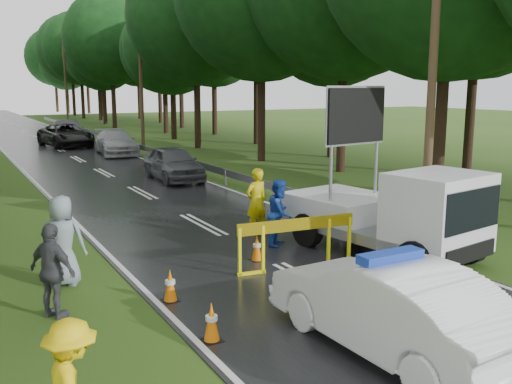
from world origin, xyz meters
TOP-DOWN VIEW (x-y plane):
  - ground at (0.00, 0.00)m, footprint 160.00×160.00m
  - road at (0.00, 30.00)m, footprint 7.00×140.00m
  - guardrail at (3.70, 29.67)m, footprint 0.12×60.06m
  - utility_pole_near at (5.20, 2.00)m, footprint 1.40×0.24m
  - utility_pole_mid at (5.20, 28.00)m, footprint 1.40×0.24m
  - utility_pole_far at (5.20, 54.00)m, footprint 1.40×0.24m
  - police_sedan at (-0.80, -3.19)m, footprint 1.81×4.62m
  - work_truck at (2.81, 0.69)m, footprint 3.06×5.47m
  - barrier at (0.19, 1.00)m, footprint 2.92×0.37m
  - officer at (0.89, 4.19)m, footprint 0.76×0.56m
  - civilian at (0.91, 2.93)m, footprint 1.09×1.08m
  - bystander_mid at (-5.20, 0.79)m, footprint 0.94×1.10m
  - bystander_right at (-4.71, 2.50)m, footprint 1.13×0.98m
  - queue_car_first at (2.24, 14.41)m, footprint 1.99×4.57m
  - queue_car_second at (2.60, 25.31)m, footprint 2.56×5.36m
  - queue_car_third at (0.80, 31.60)m, footprint 3.35×5.97m
  - queue_car_fourth at (2.60, 40.17)m, footprint 1.76×4.25m
  - cone_near_left at (-3.11, -1.52)m, footprint 0.33×0.33m
  - cone_center at (-0.31, 2.00)m, footprint 0.31×0.31m
  - cone_far at (0.85, 4.34)m, footprint 0.31×0.31m
  - cone_left_mid at (-3.08, 0.50)m, footprint 0.32×0.32m
  - cone_right at (3.50, 2.71)m, footprint 0.37×0.37m

SIDE VIEW (x-z plane):
  - ground at x=0.00m, z-range 0.00..0.00m
  - road at x=0.00m, z-range 0.00..0.02m
  - cone_far at x=0.85m, z-range -0.01..0.64m
  - cone_center at x=-0.31m, z-range -0.01..0.64m
  - cone_left_mid at x=-3.08m, z-range -0.01..0.66m
  - cone_near_left at x=-3.11m, z-range -0.01..0.68m
  - cone_right at x=3.50m, z-range -0.01..0.78m
  - guardrail at x=3.70m, z-range 0.20..0.90m
  - queue_car_fourth at x=2.60m, z-range 0.00..1.37m
  - queue_car_second at x=2.60m, z-range 0.00..1.51m
  - police_sedan at x=-0.80m, z-range -0.07..1.58m
  - queue_car_first at x=2.24m, z-range 0.00..1.53m
  - queue_car_third at x=0.80m, z-range 0.00..1.58m
  - bystander_mid at x=-5.20m, z-range 0.00..1.77m
  - civilian at x=0.91m, z-range 0.00..1.78m
  - barrier at x=0.19m, z-range 0.31..1.52m
  - officer at x=0.89m, z-range 0.00..1.92m
  - bystander_right at x=-4.71m, z-range 0.00..1.94m
  - work_truck at x=2.81m, z-range -0.95..3.19m
  - utility_pole_near at x=5.20m, z-range 0.06..10.06m
  - utility_pole_mid at x=5.20m, z-range 0.06..10.06m
  - utility_pole_far at x=5.20m, z-range 0.06..10.06m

